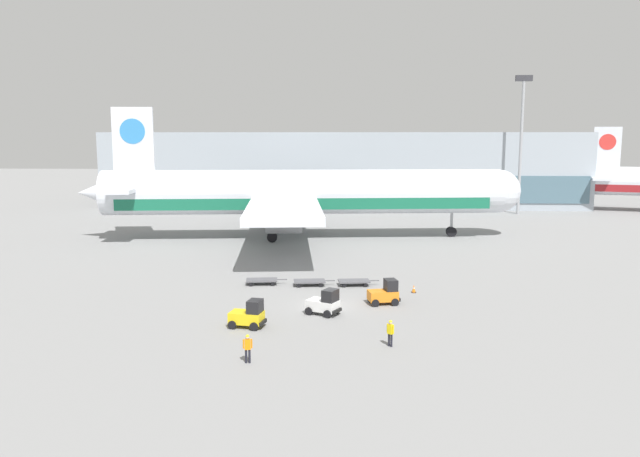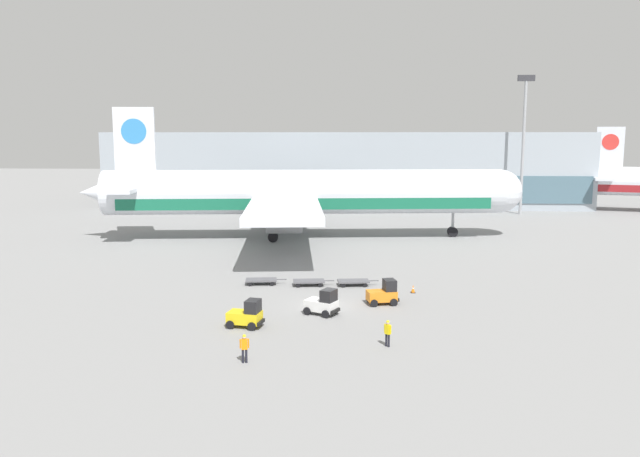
{
  "view_description": "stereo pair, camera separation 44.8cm",
  "coord_description": "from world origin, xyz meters",
  "px_view_note": "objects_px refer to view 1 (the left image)",
  "views": [
    {
      "loc": [
        2.07,
        -47.9,
        13.44
      ],
      "look_at": [
        -1.33,
        15.05,
        4.0
      ],
      "focal_mm": 35.0,
      "sensor_mm": 36.0,
      "label": 1
    },
    {
      "loc": [
        2.52,
        -47.87,
        13.44
      ],
      "look_at": [
        -1.33,
        15.05,
        4.0
      ],
      "focal_mm": 35.0,
      "sensor_mm": 36.0,
      "label": 2
    }
  ],
  "objects_px": {
    "baggage_tug_far": "(325,303)",
    "baggage_dolly_third": "(354,281)",
    "ground_crew_near": "(248,346)",
    "baggage_dolly_lead": "(262,280)",
    "baggage_tug_foreground": "(385,293)",
    "light_mast": "(521,135)",
    "airplane_main": "(298,194)",
    "baggage_tug_mid": "(249,315)",
    "baggage_dolly_second": "(310,281)",
    "ground_crew_far": "(390,331)",
    "traffic_cone_near": "(414,289)"
  },
  "relations": [
    {
      "from": "baggage_dolly_lead",
      "to": "baggage_dolly_third",
      "type": "height_order",
      "value": "same"
    },
    {
      "from": "baggage_tug_foreground",
      "to": "traffic_cone_near",
      "type": "xyz_separation_m",
      "value": [
        2.67,
        3.81,
        -0.54
      ]
    },
    {
      "from": "baggage_tug_mid",
      "to": "traffic_cone_near",
      "type": "relative_size",
      "value": 3.83
    },
    {
      "from": "traffic_cone_near",
      "to": "ground_crew_far",
      "type": "bearing_deg",
      "value": -101.41
    },
    {
      "from": "baggage_dolly_lead",
      "to": "traffic_cone_near",
      "type": "bearing_deg",
      "value": -17.11
    },
    {
      "from": "baggage_dolly_third",
      "to": "ground_crew_far",
      "type": "height_order",
      "value": "ground_crew_far"
    },
    {
      "from": "baggage_dolly_lead",
      "to": "baggage_dolly_second",
      "type": "xyz_separation_m",
      "value": [
        4.37,
        -0.22,
        0.0
      ]
    },
    {
      "from": "airplane_main",
      "to": "baggage_dolly_lead",
      "type": "height_order",
      "value": "airplane_main"
    },
    {
      "from": "traffic_cone_near",
      "to": "light_mast",
      "type": "bearing_deg",
      "value": 67.49
    },
    {
      "from": "light_mast",
      "to": "ground_crew_near",
      "type": "height_order",
      "value": "light_mast"
    },
    {
      "from": "light_mast",
      "to": "baggage_dolly_second",
      "type": "bearing_deg",
      "value": -120.98
    },
    {
      "from": "ground_crew_near",
      "to": "ground_crew_far",
      "type": "xyz_separation_m",
      "value": [
        8.64,
        3.41,
        -0.01
      ]
    },
    {
      "from": "ground_crew_near",
      "to": "baggage_dolly_lead",
      "type": "bearing_deg",
      "value": 85.64
    },
    {
      "from": "baggage_dolly_lead",
      "to": "ground_crew_far",
      "type": "height_order",
      "value": "ground_crew_far"
    },
    {
      "from": "airplane_main",
      "to": "baggage_tug_foreground",
      "type": "xyz_separation_m",
      "value": [
        9.88,
        -32.33,
        -4.96
      ]
    },
    {
      "from": "baggage_dolly_third",
      "to": "ground_crew_far",
      "type": "relative_size",
      "value": 2.16
    },
    {
      "from": "baggage_tug_mid",
      "to": "traffic_cone_near",
      "type": "height_order",
      "value": "baggage_tug_mid"
    },
    {
      "from": "baggage_tug_far",
      "to": "baggage_dolly_third",
      "type": "relative_size",
      "value": 0.74
    },
    {
      "from": "light_mast",
      "to": "baggage_tug_foreground",
      "type": "bearing_deg",
      "value": -113.41
    },
    {
      "from": "baggage_dolly_third",
      "to": "ground_crew_far",
      "type": "bearing_deg",
      "value": -89.7
    },
    {
      "from": "traffic_cone_near",
      "to": "baggage_dolly_third",
      "type": "bearing_deg",
      "value": 156.27
    },
    {
      "from": "airplane_main",
      "to": "baggage_tug_mid",
      "type": "relative_size",
      "value": 21.79
    },
    {
      "from": "baggage_dolly_third",
      "to": "ground_crew_near",
      "type": "height_order",
      "value": "ground_crew_near"
    },
    {
      "from": "baggage_tug_far",
      "to": "ground_crew_far",
      "type": "relative_size",
      "value": 1.61
    },
    {
      "from": "baggage_tug_mid",
      "to": "baggage_dolly_third",
      "type": "bearing_deg",
      "value": 70.33
    },
    {
      "from": "light_mast",
      "to": "baggage_dolly_lead",
      "type": "height_order",
      "value": "light_mast"
    },
    {
      "from": "ground_crew_near",
      "to": "traffic_cone_near",
      "type": "xyz_separation_m",
      "value": [
        11.48,
        17.47,
        -0.7
      ]
    },
    {
      "from": "light_mast",
      "to": "baggage_dolly_lead",
      "type": "relative_size",
      "value": 6.21
    },
    {
      "from": "baggage_tug_foreground",
      "to": "light_mast",
      "type": "bearing_deg",
      "value": 53.14
    },
    {
      "from": "airplane_main",
      "to": "ground_crew_near",
      "type": "xyz_separation_m",
      "value": [
        1.07,
        -45.99,
        -4.8
      ]
    },
    {
      "from": "ground_crew_far",
      "to": "baggage_tug_far",
      "type": "bearing_deg",
      "value": 164.23
    },
    {
      "from": "baggage_tug_foreground",
      "to": "baggage_dolly_third",
      "type": "relative_size",
      "value": 0.72
    },
    {
      "from": "ground_crew_far",
      "to": "traffic_cone_near",
      "type": "distance_m",
      "value": 14.35
    },
    {
      "from": "light_mast",
      "to": "baggage_tug_foreground",
      "type": "relative_size",
      "value": 8.66
    },
    {
      "from": "airplane_main",
      "to": "baggage_dolly_third",
      "type": "distance_m",
      "value": 27.82
    },
    {
      "from": "baggage_dolly_second",
      "to": "ground_crew_far",
      "type": "bearing_deg",
      "value": -76.28
    },
    {
      "from": "baggage_dolly_third",
      "to": "ground_crew_near",
      "type": "bearing_deg",
      "value": -115.55
    },
    {
      "from": "light_mast",
      "to": "baggage_dolly_second",
      "type": "xyz_separation_m",
      "value": [
        -32.26,
        -53.72,
        -13.16
      ]
    },
    {
      "from": "baggage_tug_far",
      "to": "ground_crew_near",
      "type": "height_order",
      "value": "baggage_tug_far"
    },
    {
      "from": "baggage_tug_far",
      "to": "baggage_dolly_third",
      "type": "height_order",
      "value": "baggage_tug_far"
    },
    {
      "from": "baggage_tug_far",
      "to": "ground_crew_far",
      "type": "xyz_separation_m",
      "value": [
        4.53,
        -6.99,
        0.15
      ]
    },
    {
      "from": "baggage_dolly_third",
      "to": "baggage_dolly_second",
      "type": "bearing_deg",
      "value": 175.77
    },
    {
      "from": "baggage_dolly_lead",
      "to": "baggage_dolly_second",
      "type": "height_order",
      "value": "same"
    },
    {
      "from": "baggage_dolly_lead",
      "to": "baggage_dolly_third",
      "type": "distance_m",
      "value": 8.38
    },
    {
      "from": "baggage_tug_far",
      "to": "baggage_dolly_third",
      "type": "bearing_deg",
      "value": 103.38
    },
    {
      "from": "baggage_tug_far",
      "to": "ground_crew_near",
      "type": "distance_m",
      "value": 11.19
    },
    {
      "from": "baggage_dolly_second",
      "to": "traffic_cone_near",
      "type": "xyz_separation_m",
      "value": [
        9.15,
        -2.01,
        -0.05
      ]
    },
    {
      "from": "light_mast",
      "to": "traffic_cone_near",
      "type": "distance_m",
      "value": 61.76
    },
    {
      "from": "baggage_dolly_lead",
      "to": "baggage_dolly_second",
      "type": "distance_m",
      "value": 4.37
    },
    {
      "from": "baggage_tug_far",
      "to": "baggage_dolly_third",
      "type": "distance_m",
      "value": 9.6
    }
  ]
}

